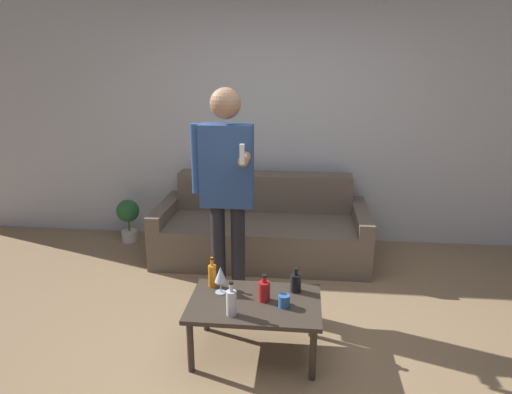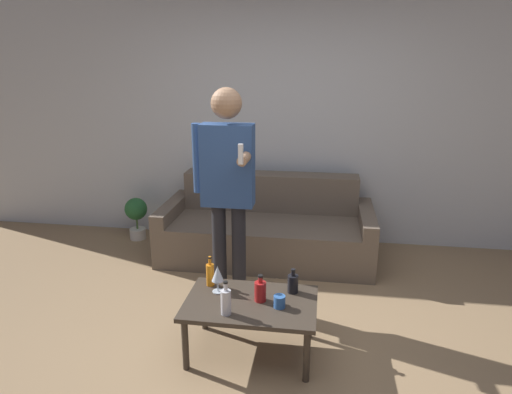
# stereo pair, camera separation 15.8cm
# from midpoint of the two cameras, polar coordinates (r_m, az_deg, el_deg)

# --- Properties ---
(ground_plane) EXTENTS (16.00, 16.00, 0.00)m
(ground_plane) POSITION_cam_midpoint_polar(r_m,az_deg,el_deg) (3.25, -0.65, -19.77)
(ground_plane) COLOR #997A56
(wall_back) EXTENTS (8.00, 0.06, 2.70)m
(wall_back) POSITION_cam_midpoint_polar(r_m,az_deg,el_deg) (4.89, 2.35, 9.96)
(wall_back) COLOR silver
(wall_back) RESTS_ON ground_plane
(couch) EXTENTS (2.09, 0.94, 0.79)m
(couch) POSITION_cam_midpoint_polar(r_m,az_deg,el_deg) (4.66, -0.20, -3.95)
(couch) COLOR #6B5B4C
(couch) RESTS_ON ground_plane
(coffee_table) EXTENTS (0.88, 0.57, 0.39)m
(coffee_table) POSITION_cam_midpoint_polar(r_m,az_deg,el_deg) (3.14, -1.63, -13.65)
(coffee_table) COLOR #3D3328
(coffee_table) RESTS_ON ground_plane
(bottle_orange) EXTENTS (0.06, 0.06, 0.22)m
(bottle_orange) POSITION_cam_midpoint_polar(r_m,az_deg,el_deg) (3.28, -6.87, -9.67)
(bottle_orange) COLOR orange
(bottle_orange) RESTS_ON coffee_table
(bottle_green) EXTENTS (0.07, 0.07, 0.23)m
(bottle_green) POSITION_cam_midpoint_polar(r_m,az_deg,el_deg) (2.94, -4.68, -12.96)
(bottle_green) COLOR silver
(bottle_green) RESTS_ON coffee_table
(bottle_dark) EXTENTS (0.08, 0.08, 0.17)m
(bottle_dark) POSITION_cam_midpoint_polar(r_m,az_deg,el_deg) (3.21, 3.56, -10.60)
(bottle_dark) COLOR black
(bottle_dark) RESTS_ON coffee_table
(bottle_yellow) EXTENTS (0.08, 0.08, 0.19)m
(bottle_yellow) POSITION_cam_midpoint_polar(r_m,az_deg,el_deg) (3.09, -0.41, -11.63)
(bottle_yellow) COLOR #B21E1E
(bottle_yellow) RESTS_ON coffee_table
(wine_glass_near) EXTENTS (0.08, 0.08, 0.19)m
(wine_glass_near) POSITION_cam_midpoint_polar(r_m,az_deg,el_deg) (3.17, -5.90, -9.70)
(wine_glass_near) COLOR silver
(wine_glass_near) RESTS_ON coffee_table
(cup_on_table) EXTENTS (0.08, 0.08, 0.08)m
(cup_on_table) POSITION_cam_midpoint_polar(r_m,az_deg,el_deg) (3.04, 2.01, -12.87)
(cup_on_table) COLOR #3366B2
(cup_on_table) RESTS_ON coffee_table
(person_standing_front) EXTENTS (0.47, 0.44, 1.74)m
(person_standing_front) POSITION_cam_midpoint_polar(r_m,az_deg,el_deg) (3.51, -5.03, 2.06)
(person_standing_front) COLOR #232328
(person_standing_front) RESTS_ON ground_plane
(potted_plant) EXTENTS (0.25, 0.25, 0.47)m
(potted_plant) POSITION_cam_midpoint_polar(r_m,az_deg,el_deg) (5.20, -16.52, -2.28)
(potted_plant) COLOR silver
(potted_plant) RESTS_ON ground_plane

